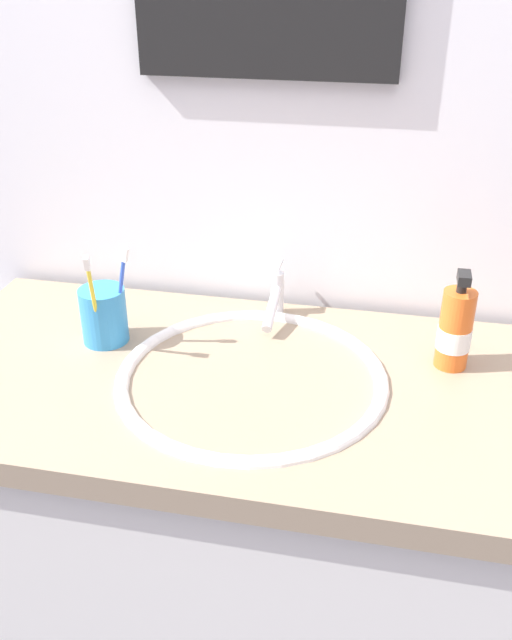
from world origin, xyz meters
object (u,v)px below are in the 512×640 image
object	(u,v)px
faucet	(275,298)
toothbrush_cup	(104,315)
toothbrush_blue	(121,289)
toothbrush_yellow	(93,296)
soap_dispenser	(455,330)

from	to	relation	value
faucet	toothbrush_cup	world-z (taller)	toothbrush_cup
toothbrush_blue	toothbrush_yellow	world-z (taller)	toothbrush_yellow
toothbrush_cup	toothbrush_yellow	world-z (taller)	toothbrush_yellow
faucet	toothbrush_yellow	size ratio (longest dim) A/B	0.81
soap_dispenser	toothbrush_yellow	bearing A→B (deg)	-171.91
faucet	toothbrush_cup	size ratio (longest dim) A/B	1.51
faucet	toothbrush_blue	xyz separation A→B (m)	(-0.24, -0.15, 0.06)
toothbrush_cup	toothbrush_yellow	distance (m)	0.08
toothbrush_yellow	soap_dispenser	world-z (taller)	toothbrush_yellow
toothbrush_blue	soap_dispenser	size ratio (longest dim) A/B	1.03
toothbrush_cup	soap_dispenser	distance (m)	0.60
faucet	toothbrush_cup	xyz separation A→B (m)	(-0.28, -0.14, 0.01)
toothbrush_yellow	soap_dispenser	size ratio (longest dim) A/B	1.07
toothbrush_cup	soap_dispenser	xyz separation A→B (m)	(0.59, 0.04, 0.02)
toothbrush_yellow	soap_dispenser	xyz separation A→B (m)	(0.59, 0.08, -0.04)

